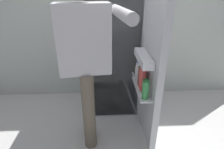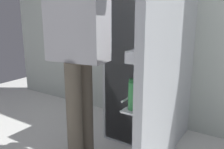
# 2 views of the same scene
# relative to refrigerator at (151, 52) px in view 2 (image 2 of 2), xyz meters

# --- Properties ---
(refrigerator) EXTENTS (0.68, 1.20, 1.64)m
(refrigerator) POSITION_rel_refrigerator_xyz_m (0.00, 0.00, 0.00)
(refrigerator) COLOR silver
(refrigerator) RESTS_ON ground_plane
(person) EXTENTS (0.60, 0.71, 1.62)m
(person) POSITION_rel_refrigerator_xyz_m (-0.29, -0.61, 0.15)
(person) COLOR #665B4C
(person) RESTS_ON ground_plane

